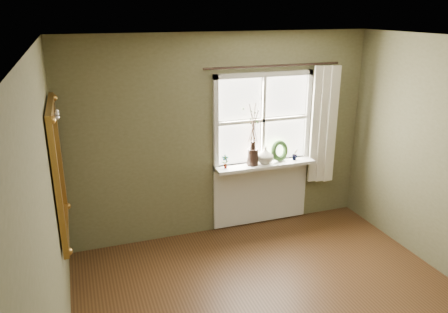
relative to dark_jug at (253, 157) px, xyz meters
The scene contains 14 objects.
ceiling 2.66m from the dark_jug, 99.84° to the right, with size 4.50×4.50×0.00m, color silver.
wall_back 0.49m from the dark_jug, 153.92° to the left, with size 4.00×0.10×2.60m, color brown.
wall_left 3.23m from the dark_jug, 138.75° to the right, with size 0.10×4.50×2.60m, color brown.
window_frame 0.50m from the dark_jug, 30.81° to the left, with size 1.36×0.06×1.24m.
window_sill 0.22m from the dark_jug, ahead, with size 1.36×0.26×0.04m, color silver.
window_apron 0.61m from the dark_jug, 31.11° to the left, with size 1.36×0.04×0.88m, color silver.
dark_jug is the anchor object (origin of this frame).
cream_vase 0.18m from the dark_jug, ahead, with size 0.22×0.22×0.23m, color beige.
wreath 0.41m from the dark_jug, ahead, with size 0.29×0.29×0.07m, color #294920.
potted_plant_left 0.38m from the dark_jug, behind, with size 0.09×0.06×0.17m, color #294920.
potted_plant_right 0.62m from the dark_jug, ahead, with size 0.09×0.07×0.16m, color #294920.
curtain 1.08m from the dark_jug, ahead, with size 0.36×0.12×1.59m, color beige.
curtain_rod 1.19m from the dark_jug, 10.05° to the left, with size 0.03×0.03×1.84m, color black.
gilt_mirror 2.47m from the dark_jug, 162.78° to the right, with size 0.10×1.10×1.31m.
Camera 1 is at (-1.76, -2.81, 2.86)m, focal length 35.00 mm.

